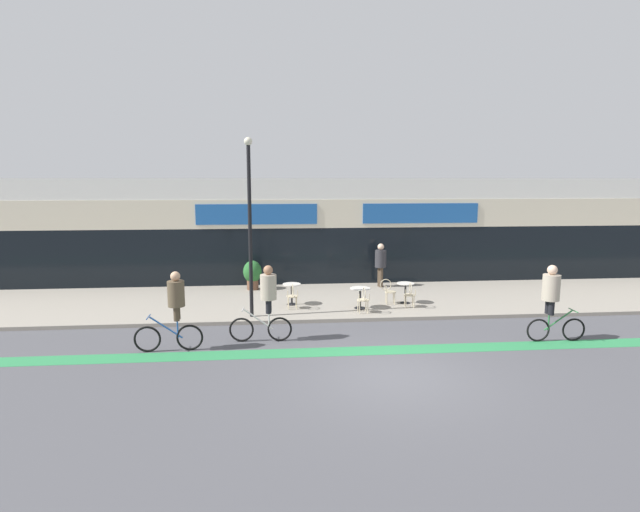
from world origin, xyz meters
name	(u,v)px	position (x,y,z in m)	size (l,w,h in m)	color
ground_plane	(395,376)	(0.00, 0.00, 0.00)	(120.00, 120.00, 0.00)	#4C4C51
sidewalk_slab	(349,300)	(0.00, 7.25, 0.06)	(40.00, 5.50, 0.12)	gray
storefront_facade	(334,229)	(0.00, 11.96, 2.30)	(40.00, 4.06, 4.60)	silver
bike_lane_stripe	(379,350)	(0.00, 1.77, 0.00)	(36.00, 0.70, 0.01)	#2D844C
bistro_table_0	(292,290)	(-2.18, 6.50, 0.65)	(0.64, 0.64, 0.76)	black
bistro_table_1	(360,294)	(0.16, 5.74, 0.64)	(0.71, 0.71, 0.72)	black
bistro_table_2	(405,289)	(1.91, 6.32, 0.64)	(0.62, 0.62, 0.74)	black
cafe_chair_0_near	(292,294)	(-2.17, 5.87, 0.64)	(0.42, 0.58, 0.90)	beige
cafe_chair_1_near	(363,298)	(0.17, 5.12, 0.64)	(0.42, 0.58, 0.90)	beige
cafe_chair_2_near	(410,293)	(1.90, 5.70, 0.64)	(0.44, 0.59, 0.90)	beige
cafe_chair_2_side	(388,290)	(1.29, 6.33, 0.64)	(0.59, 0.43, 0.90)	beige
planter_pot	(252,274)	(-3.67, 9.14, 0.77)	(0.75, 0.75, 1.18)	brown
lamp_post	(250,216)	(-3.53, 5.05, 3.39)	(0.26, 0.26, 5.73)	black
cyclist_0	(552,296)	(4.96, 2.09, 1.32)	(1.69, 0.52, 2.20)	black
cyclist_1	(267,297)	(-3.00, 2.83, 1.28)	(1.78, 0.51, 2.19)	black
cyclist_2	(174,306)	(-5.43, 2.24, 1.24)	(1.81, 0.50, 2.16)	black
pedestrian_near_end	(381,261)	(1.60, 9.19, 1.20)	(0.54, 0.54, 1.81)	#4C3D2D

